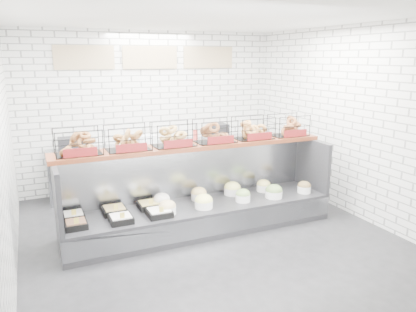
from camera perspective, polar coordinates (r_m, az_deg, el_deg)
name	(u,v)px	position (r m, az deg, el deg)	size (l,w,h in m)	color
ground	(209,237)	(5.91, 0.16, -11.29)	(5.50, 5.50, 0.00)	black
room_shell	(192,89)	(5.93, -2.24, 9.43)	(5.02, 5.51, 3.01)	silver
display_case	(199,207)	(6.07, -1.21, -7.23)	(4.00, 0.90, 1.20)	black
bagel_shelf	(195,135)	(5.94, -1.86, 2.93)	(4.10, 0.50, 0.40)	#502111
prep_counter	(158,165)	(7.91, -7.09, -1.29)	(4.00, 0.60, 1.20)	#93969B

